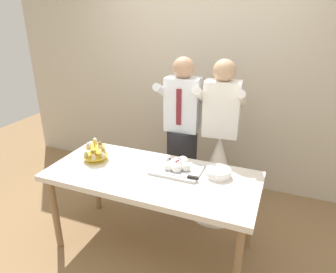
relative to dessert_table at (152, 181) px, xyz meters
The scene contains 8 objects.
ground_plane 0.70m from the dessert_table, ahead, with size 8.00×8.00×0.00m, color olive.
rear_wall 1.66m from the dessert_table, 90.00° to the left, with size 5.20×0.10×2.90m, color beige.
dessert_table is the anchor object (origin of this frame).
cupcake_stand 0.60m from the dessert_table, behind, with size 0.23×0.23×0.21m.
main_cake_tray 0.26m from the dessert_table, 35.07° to the left, with size 0.44×0.31×0.13m.
plate_stack 0.57m from the dessert_table, 17.99° to the left, with size 0.21×0.21×0.07m.
person_groom 0.73m from the dessert_table, 88.60° to the left, with size 0.47×0.50×1.66m.
person_bride 0.85m from the dessert_table, 60.46° to the left, with size 0.56×0.56×1.66m.
Camera 1 is at (0.98, -2.05, 2.05)m, focal length 32.51 mm.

